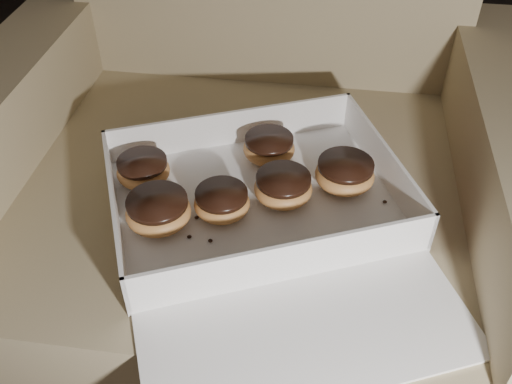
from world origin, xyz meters
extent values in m
plane|color=black|center=(0.00, 0.00, 0.00)|extent=(4.50, 4.50, 0.00)
cube|color=#8E7A5B|center=(0.23, -0.22, 0.23)|extent=(0.79, 0.79, 0.46)
cube|color=#8E7A5B|center=(-0.20, -0.22, 0.31)|extent=(0.13, 0.79, 0.62)
cube|color=#8E7A5B|center=(0.66, -0.22, 0.31)|extent=(0.13, 0.79, 0.62)
cube|color=white|center=(0.26, -0.32, 0.47)|extent=(0.54, 0.49, 0.01)
cube|color=white|center=(0.19, -0.17, 0.50)|extent=(0.41, 0.18, 0.07)
cube|color=white|center=(0.33, -0.47, 0.50)|extent=(0.41, 0.18, 0.07)
cube|color=white|center=(0.06, -0.41, 0.50)|extent=(0.14, 0.31, 0.07)
cube|color=white|center=(0.46, -0.23, 0.50)|extent=(0.14, 0.31, 0.07)
cube|color=#C44E6B|center=(0.47, -0.23, 0.50)|extent=(0.13, 0.30, 0.06)
cube|color=white|center=(0.37, -0.56, 0.47)|extent=(0.48, 0.35, 0.01)
ellipsoid|color=#DF9F4E|center=(0.12, -0.39, 0.49)|extent=(0.10, 0.10, 0.05)
cylinder|color=black|center=(0.12, -0.39, 0.52)|extent=(0.09, 0.09, 0.01)
ellipsoid|color=#DF9F4E|center=(0.27, -0.21, 0.49)|extent=(0.09, 0.09, 0.04)
cylinder|color=black|center=(0.27, -0.21, 0.51)|extent=(0.08, 0.08, 0.01)
ellipsoid|color=#DF9F4E|center=(0.21, -0.35, 0.49)|extent=(0.09, 0.09, 0.04)
cylinder|color=black|center=(0.21, -0.35, 0.51)|extent=(0.08, 0.08, 0.01)
ellipsoid|color=#DF9F4E|center=(0.40, -0.26, 0.49)|extent=(0.10, 0.10, 0.05)
cylinder|color=black|center=(0.40, -0.26, 0.51)|extent=(0.09, 0.09, 0.01)
ellipsoid|color=#DF9F4E|center=(0.07, -0.30, 0.49)|extent=(0.09, 0.09, 0.04)
cylinder|color=black|center=(0.07, -0.30, 0.51)|extent=(0.08, 0.08, 0.01)
ellipsoid|color=#DF9F4E|center=(0.30, -0.31, 0.49)|extent=(0.09, 0.09, 0.05)
cylinder|color=black|center=(0.30, -0.31, 0.51)|extent=(0.09, 0.09, 0.01)
ellipsoid|color=black|center=(0.17, -0.42, 0.47)|extent=(0.01, 0.01, 0.00)
ellipsoid|color=black|center=(0.21, -0.42, 0.47)|extent=(0.01, 0.01, 0.00)
ellipsoid|color=black|center=(0.47, -0.29, 0.47)|extent=(0.01, 0.01, 0.00)
ellipsoid|color=black|center=(0.17, -0.37, 0.47)|extent=(0.01, 0.01, 0.00)
camera|label=1|loc=(0.36, -0.99, 1.10)|focal=40.00mm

